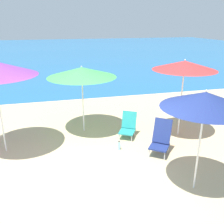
{
  "coord_description": "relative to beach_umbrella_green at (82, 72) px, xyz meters",
  "views": [
    {
      "loc": [
        -0.7,
        -4.1,
        3.14
      ],
      "look_at": [
        0.77,
        1.62,
        1.0
      ],
      "focal_mm": 40.0,
      "sensor_mm": 36.0,
      "label": 1
    }
  ],
  "objects": [
    {
      "name": "ground_plane",
      "position": [
        -0.21,
        -2.88,
        -1.8
      ],
      "size": [
        60.0,
        60.0,
        0.0
      ],
      "primitive_type": "plane",
      "color": "#C6B284"
    },
    {
      "name": "beach_umbrella_green",
      "position": [
        0.0,
        0.0,
        0.0
      ],
      "size": [
        1.97,
        1.97,
        1.98
      ],
      "color": "white",
      "rests_on": "ground"
    },
    {
      "name": "water_bottle",
      "position": [
        0.71,
        -1.42,
        -1.71
      ],
      "size": [
        0.08,
        0.08,
        0.24
      ],
      "color": "#8CCCEA",
      "rests_on": "ground"
    },
    {
      "name": "beach_chair_navy",
      "position": [
        1.67,
        -1.84,
        -1.38
      ],
      "size": [
        0.72,
        0.75,
        0.87
      ],
      "rotation": [
        0.0,
        0.0,
        -0.66
      ],
      "color": "silver",
      "rests_on": "ground"
    },
    {
      "name": "beach_umbrella_red",
      "position": [
        2.65,
        -0.96,
        0.23
      ],
      "size": [
        1.74,
        1.74,
        2.2
      ],
      "color": "white",
      "rests_on": "ground"
    },
    {
      "name": "beach_chair_teal",
      "position": [
        1.19,
        -0.7,
        -1.47
      ],
      "size": [
        0.65,
        0.7,
        0.71
      ],
      "rotation": [
        0.0,
        0.0,
        -0.53
      ],
      "color": "silver",
      "rests_on": "ground"
    },
    {
      "name": "beach_umbrella_navy",
      "position": [
        1.72,
        -3.33,
        0.04
      ],
      "size": [
        1.58,
        1.58,
        2.04
      ],
      "color": "white",
      "rests_on": "ground"
    },
    {
      "name": "sea_water",
      "position": [
        -0.21,
        23.34,
        -1.8
      ],
      "size": [
        60.0,
        40.0,
        0.01
      ],
      "color": "#23669E",
      "rests_on": "ground"
    }
  ]
}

